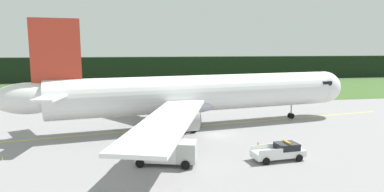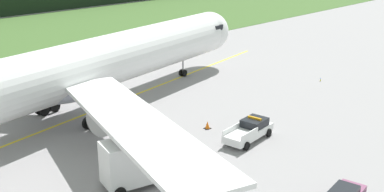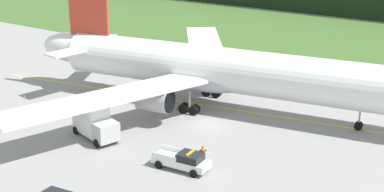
% 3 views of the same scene
% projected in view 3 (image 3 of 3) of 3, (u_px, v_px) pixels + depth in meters
% --- Properties ---
extents(ground, '(320.00, 320.00, 0.00)m').
position_uv_depth(ground, '(206.00, 124.00, 62.32)').
color(ground, gray).
extents(grass_verge, '(320.00, 46.47, 0.04)m').
position_uv_depth(grass_verge, '(347.00, 44.00, 99.83)').
color(grass_verge, '#3C5D29').
rests_on(grass_verge, ground).
extents(taxiway_centerline_main, '(68.03, 11.56, 0.01)m').
position_uv_depth(taxiway_centerline_main, '(224.00, 108.00, 67.23)').
color(taxiway_centerline_main, yellow).
rests_on(taxiway_centerline_main, ground).
extents(airliner, '(53.11, 49.80, 15.51)m').
position_uv_depth(airliner, '(219.00, 70.00, 65.92)').
color(airliner, white).
rests_on(airliner, ground).
extents(ops_pickup_truck, '(5.79, 2.70, 1.94)m').
position_uv_depth(ops_pickup_truck, '(183.00, 160.00, 51.11)').
color(ops_pickup_truck, white).
rests_on(ops_pickup_truck, ground).
extents(catering_truck, '(6.56, 4.06, 3.82)m').
position_uv_depth(catering_truck, '(94.00, 121.00, 57.94)').
color(catering_truck, '#B4B6B2').
rests_on(catering_truck, ground).
extents(apron_cone, '(0.59, 0.59, 0.74)m').
position_uv_depth(apron_cone, '(203.00, 147.00, 55.21)').
color(apron_cone, black).
rests_on(apron_cone, ground).
extents(taxiway_edge_light_west, '(0.12, 0.12, 0.40)m').
position_uv_depth(taxiway_edge_light_west, '(25.00, 97.00, 70.67)').
color(taxiway_edge_light_west, yellow).
rests_on(taxiway_edge_light_west, ground).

